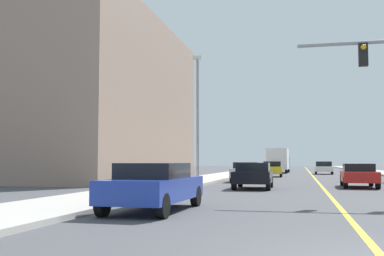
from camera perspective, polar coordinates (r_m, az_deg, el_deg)
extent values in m
plane|color=#47474C|center=(48.91, 14.42, -5.62)|extent=(192.00, 192.00, 0.00)
cube|color=#B2ADA3|center=(49.43, 4.61, -5.63)|extent=(3.45, 168.00, 0.15)
cube|color=yellow|center=(48.91, 14.42, -5.61)|extent=(0.16, 144.00, 0.01)
cube|color=gray|center=(39.76, -11.39, 3.24)|extent=(10.97, 23.87, 12.87)
cube|color=black|center=(18.40, 20.08, 8.35)|extent=(0.32, 0.24, 0.84)
sphere|color=orange|center=(18.32, 20.12, 9.21)|extent=(0.20, 0.20, 0.20)
cylinder|color=gray|center=(28.25, 0.69, 0.87)|extent=(0.16, 0.16, 7.42)
cube|color=beige|center=(28.84, 0.68, 8.54)|extent=(0.56, 0.28, 0.20)
cube|color=gold|center=(44.38, 9.75, -5.04)|extent=(1.85, 3.88, 0.63)
cube|color=black|center=(44.09, 9.73, -4.33)|extent=(1.59, 1.88, 0.47)
cylinder|color=black|center=(45.78, 8.84, -5.41)|extent=(0.24, 0.65, 0.64)
cylinder|color=black|center=(45.73, 10.78, -5.39)|extent=(0.24, 0.65, 0.64)
cylinder|color=black|center=(43.05, 8.67, -5.50)|extent=(0.24, 0.65, 0.64)
cylinder|color=black|center=(43.00, 10.74, -5.48)|extent=(0.24, 0.65, 0.64)
cube|color=red|center=(27.42, 19.60, -5.57)|extent=(1.91, 4.28, 0.56)
cube|color=black|center=(27.40, 19.58, -4.54)|extent=(1.62, 1.96, 0.43)
cylinder|color=black|center=(28.94, 17.79, -6.07)|extent=(0.24, 0.65, 0.64)
cylinder|color=black|center=(29.06, 20.91, -5.99)|extent=(0.24, 0.65, 0.64)
cylinder|color=black|center=(25.82, 18.15, -6.33)|extent=(0.24, 0.65, 0.64)
cylinder|color=black|center=(25.96, 21.65, -6.23)|extent=(0.24, 0.65, 0.64)
cube|color=#1E389E|center=(13.68, -4.61, -7.39)|extent=(1.94, 4.57, 0.62)
cube|color=black|center=(13.61, -4.67, -5.18)|extent=(1.66, 2.31, 0.43)
cylinder|color=black|center=(11.83, -3.60, -9.43)|extent=(0.24, 0.65, 0.64)
cylinder|color=black|center=(12.42, -10.83, -9.11)|extent=(0.24, 0.65, 0.64)
cylinder|color=black|center=(15.11, 0.47, -8.27)|extent=(0.24, 0.65, 0.64)
cylinder|color=black|center=(15.59, -5.40, -8.12)|extent=(0.24, 0.65, 0.64)
cube|color=#BCBCC1|center=(33.16, 6.51, -5.42)|extent=(1.78, 4.30, 0.63)
cube|color=black|center=(33.26, 6.53, -4.51)|extent=(1.54, 2.10, 0.42)
cylinder|color=black|center=(31.51, 7.61, -6.05)|extent=(0.23, 0.64, 0.64)
cylinder|color=black|center=(31.68, 4.84, -6.06)|extent=(0.23, 0.64, 0.64)
cylinder|color=black|center=(34.68, 8.05, -5.86)|extent=(0.23, 0.64, 0.64)
cylinder|color=black|center=(34.83, 5.53, -5.88)|extent=(0.23, 0.64, 0.64)
cube|color=black|center=(24.78, 7.46, -5.91)|extent=(1.93, 3.97, 0.59)
cube|color=black|center=(24.75, 7.45, -4.72)|extent=(1.68, 1.94, 0.44)
cylinder|color=black|center=(26.28, 5.89, -6.46)|extent=(0.23, 0.64, 0.64)
cylinder|color=black|center=(26.15, 9.56, -6.44)|extent=(0.23, 0.64, 0.64)
cylinder|color=black|center=(23.46, 5.13, -6.76)|extent=(0.23, 0.64, 0.64)
cylinder|color=black|center=(23.32, 9.25, -6.74)|extent=(0.23, 0.64, 0.64)
cube|color=white|center=(54.48, 15.73, -4.79)|extent=(2.07, 4.02, 0.56)
cube|color=black|center=(54.49, 15.72, -4.21)|extent=(1.76, 1.88, 0.53)
cylinder|color=black|center=(55.91, 14.84, -5.07)|extent=(0.24, 0.65, 0.64)
cylinder|color=black|center=(55.92, 16.61, -5.04)|extent=(0.24, 0.65, 0.64)
cylinder|color=black|center=(53.05, 14.82, -5.13)|extent=(0.24, 0.65, 0.64)
cylinder|color=black|center=(53.07, 16.68, -5.10)|extent=(0.24, 0.65, 0.64)
cube|color=#194799|center=(62.26, 10.66, -4.17)|extent=(2.45, 2.29, 1.60)
cube|color=silver|center=(58.26, 10.41, -3.73)|extent=(2.52, 5.82, 2.52)
cylinder|color=black|center=(62.34, 9.71, -4.91)|extent=(0.30, 0.91, 0.90)
cylinder|color=black|center=(62.21, 11.64, -4.89)|extent=(0.30, 0.91, 0.90)
cylinder|color=black|center=(56.91, 9.27, -5.00)|extent=(0.30, 0.91, 0.90)
cylinder|color=black|center=(56.77, 11.39, -4.98)|extent=(0.30, 0.91, 0.90)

